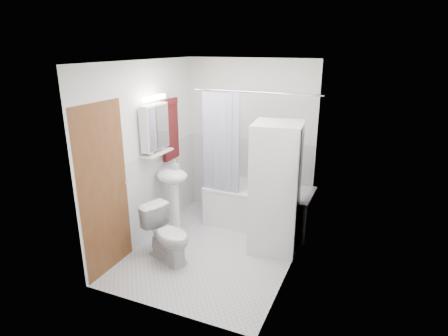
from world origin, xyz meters
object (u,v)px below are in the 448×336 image
at_px(sink, 173,186).
at_px(washer_dryer, 275,188).
at_px(bathtub, 259,204).
at_px(toilet, 168,235).

relative_size(sink, washer_dryer, 0.62).
bearing_deg(bathtub, sink, -146.77).
relative_size(washer_dryer, toilet, 2.46).
relative_size(bathtub, sink, 1.48).
distance_m(bathtub, washer_dryer, 0.85).
height_order(washer_dryer, toilet, washer_dryer).
xyz_separation_m(sink, toilet, (0.30, -0.67, -0.37)).
bearing_deg(toilet, sink, 45.39).
bearing_deg(sink, toilet, -65.66).
height_order(bathtub, sink, sink).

